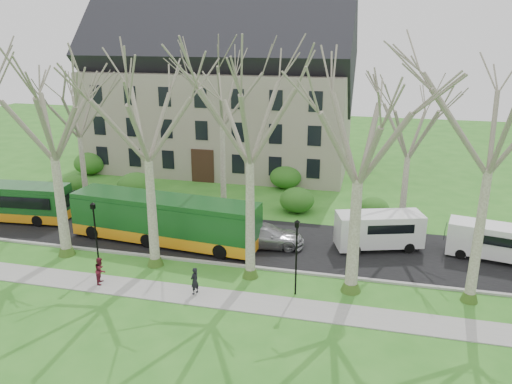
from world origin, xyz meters
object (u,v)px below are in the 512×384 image
at_px(bus_follow, 165,219).
at_px(pedestrian_b, 101,270).
at_px(sedan, 265,235).
at_px(van_a, 379,231).
at_px(van_b, 491,242).
at_px(pedestrian_a, 195,281).

distance_m(bus_follow, pedestrian_b, 6.50).
relative_size(sedan, pedestrian_b, 3.33).
distance_m(sedan, pedestrian_b, 10.76).
bearing_deg(bus_follow, van_a, 14.89).
xyz_separation_m(van_b, pedestrian_b, (-22.32, -8.67, -0.34)).
bearing_deg(van_a, bus_follow, 171.64).
bearing_deg(sedan, pedestrian_b, 123.45).
bearing_deg(van_a, pedestrian_b, -168.35).
height_order(van_a, van_b, van_a).
xyz_separation_m(sedan, pedestrian_a, (-2.34, -7.10, 0.01)).
xyz_separation_m(bus_follow, pedestrian_b, (-1.25, -6.33, -0.85)).
relative_size(van_b, pedestrian_b, 3.28).
distance_m(bus_follow, pedestrian_a, 7.68).
bearing_deg(sedan, van_b, -92.62).
xyz_separation_m(sedan, van_a, (7.41, 1.44, 0.45)).
bearing_deg(van_a, van_b, -17.26).
xyz_separation_m(bus_follow, van_b, (21.07, 2.35, -0.51)).
bearing_deg(sedan, van_a, -87.54).
bearing_deg(pedestrian_b, van_a, -76.71).
xyz_separation_m(van_a, pedestrian_a, (-9.76, -8.54, -0.44)).
bearing_deg(van_b, pedestrian_b, -147.11).
distance_m(van_b, pedestrian_a, 18.75).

